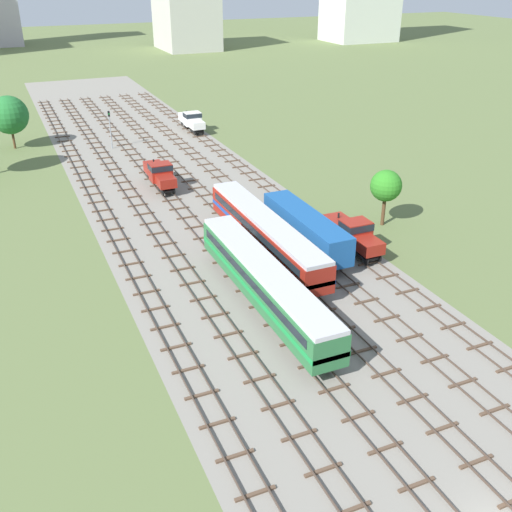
# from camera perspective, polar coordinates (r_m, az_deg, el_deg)

# --- Properties ---
(ground_plane) EXTENTS (480.00, 480.00, 0.00)m
(ground_plane) POSITION_cam_1_polar(r_m,az_deg,el_deg) (76.96, -7.31, 6.38)
(ground_plane) COLOR #5B6B3D
(ballast_bed) EXTENTS (25.09, 176.00, 0.01)m
(ballast_bed) POSITION_cam_1_polar(r_m,az_deg,el_deg) (76.96, -7.31, 6.38)
(ballast_bed) COLOR gray
(ballast_bed) RESTS_ON ground
(track_far_left) EXTENTS (2.40, 126.00, 0.29)m
(track_far_left) POSITION_cam_1_polar(r_m,az_deg,el_deg) (75.83, -15.21, 5.46)
(track_far_left) COLOR #47382D
(track_far_left) RESTS_ON ground
(track_left) EXTENTS (2.40, 126.00, 0.29)m
(track_left) POSITION_cam_1_polar(r_m,az_deg,el_deg) (76.46, -12.09, 5.98)
(track_left) COLOR #47382D
(track_left) RESTS_ON ground
(track_centre_left) EXTENTS (2.40, 126.00, 0.29)m
(track_centre_left) POSITION_cam_1_polar(r_m,az_deg,el_deg) (77.31, -9.04, 6.47)
(track_centre_left) COLOR #47382D
(track_centre_left) RESTS_ON ground
(track_centre) EXTENTS (2.40, 126.00, 0.29)m
(track_centre) POSITION_cam_1_polar(r_m,az_deg,el_deg) (78.38, -6.05, 6.93)
(track_centre) COLOR #47382D
(track_centre) RESTS_ON ground
(track_centre_right) EXTENTS (2.40, 126.00, 0.29)m
(track_centre_right) POSITION_cam_1_polar(r_m,az_deg,el_deg) (79.66, -3.14, 7.36)
(track_centre_right) COLOR #47382D
(track_centre_right) RESTS_ON ground
(track_right) EXTENTS (2.40, 126.00, 0.29)m
(track_right) POSITION_cam_1_polar(r_m,az_deg,el_deg) (81.14, -0.33, 7.75)
(track_right) COLOR #47382D
(track_right) RESTS_ON ground
(passenger_coach_centre_left_nearest) EXTENTS (2.96, 22.00, 3.80)m
(passenger_coach_centre_left_nearest) POSITION_cam_1_polar(r_m,az_deg,el_deg) (48.55, 0.81, -2.41)
(passenger_coach_centre_left_nearest) COLOR #286638
(passenger_coach_centre_left_nearest) RESTS_ON ground
(shunter_loco_right_near) EXTENTS (2.74, 8.46, 3.10)m
(shunter_loco_right_near) POSITION_cam_1_polar(r_m,az_deg,el_deg) (59.57, 9.33, 2.25)
(shunter_loco_right_near) COLOR maroon
(shunter_loco_right_near) RESTS_ON ground
(freight_boxcar_centre_right_mid) EXTENTS (2.87, 14.00, 3.60)m
(freight_boxcar_centre_right_mid) POSITION_cam_1_polar(r_m,az_deg,el_deg) (59.07, 4.80, 2.77)
(freight_boxcar_centre_right_mid) COLOR #194C8C
(freight_boxcar_centre_right_mid) RESTS_ON ground
(passenger_coach_centre_midfar) EXTENTS (2.96, 22.00, 3.80)m
(passenger_coach_centre_midfar) POSITION_cam_1_polar(r_m,az_deg,el_deg) (57.60, 0.90, 2.41)
(passenger_coach_centre_midfar) COLOR maroon
(passenger_coach_centre_midfar) RESTS_ON ground
(shunter_loco_centre_left_far) EXTENTS (2.74, 8.46, 3.10)m
(shunter_loco_centre_left_far) POSITION_cam_1_polar(r_m,az_deg,el_deg) (77.20, -9.24, 7.90)
(shunter_loco_centre_left_far) COLOR maroon
(shunter_loco_centre_left_far) RESTS_ON ground
(shunter_loco_right_farther) EXTENTS (2.74, 8.46, 3.10)m
(shunter_loco_right_farther) POSITION_cam_1_polar(r_m,az_deg,el_deg) (104.51, -6.20, 12.91)
(shunter_loco_right_farther) COLOR white
(shunter_loco_right_farther) RESTS_ON ground
(signal_post_nearest) EXTENTS (0.28, 0.47, 5.94)m
(signal_post_nearest) POSITION_cam_1_polar(r_m,az_deg,el_deg) (95.97, -13.89, 12.17)
(signal_post_nearest) COLOR gray
(signal_post_nearest) RESTS_ON ground
(lineside_tree_1) EXTENTS (3.42, 3.42, 6.26)m
(lineside_tree_1) POSITION_cam_1_polar(r_m,az_deg,el_deg) (65.55, 12.40, 6.60)
(lineside_tree_1) COLOR #4C331E
(lineside_tree_1) RESTS_ON ground
(lineside_tree_2) EXTENTS (5.79, 5.79, 8.13)m
(lineside_tree_2) POSITION_cam_1_polar(r_m,az_deg,el_deg) (100.36, -22.67, 12.42)
(lineside_tree_2) COLOR #4C331E
(lineside_tree_2) RESTS_ON ground
(skyline_tower_2) EXTENTS (17.39, 22.94, 29.49)m
(skyline_tower_2) POSITION_cam_1_polar(r_m,az_deg,el_deg) (213.09, -6.80, 23.11)
(skyline_tower_2) COLOR #B4B5A8
(skyline_tower_2) RESTS_ON ground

